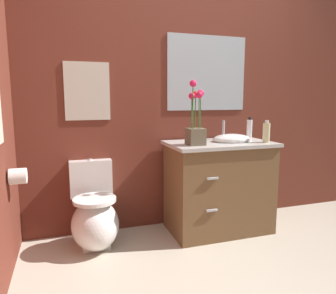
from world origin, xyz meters
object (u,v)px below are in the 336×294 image
at_px(flower_vase, 196,126).
at_px(wall_poster, 87,91).
at_px(toilet, 95,217).
at_px(vanity_cabinet, 219,185).
at_px(lotion_bottle, 249,130).
at_px(wall_mirror, 207,73).
at_px(toilet_paper_roll, 18,176).
at_px(soap_bottle, 266,132).

bearing_deg(flower_vase, wall_poster, 155.11).
distance_m(toilet, wall_poster, 1.06).
xyz_separation_m(vanity_cabinet, lotion_bottle, (0.32, 0.04, 0.50)).
relative_size(toilet, flower_vase, 1.29).
bearing_deg(wall_mirror, flower_vase, -125.63).
bearing_deg(wall_mirror, wall_poster, 180.00).
bearing_deg(vanity_cabinet, lotion_bottle, 6.32).
bearing_deg(wall_poster, lotion_bottle, -10.16).
bearing_deg(flower_vase, toilet_paper_roll, -176.86).
distance_m(wall_poster, wall_mirror, 1.13).
xyz_separation_m(lotion_bottle, wall_poster, (-1.44, 0.26, 0.35)).
bearing_deg(soap_bottle, wall_mirror, 130.63).
bearing_deg(wall_poster, wall_mirror, 0.00).
height_order(wall_poster, toilet_paper_roll, wall_poster).
bearing_deg(lotion_bottle, wall_poster, 169.84).
height_order(toilet, wall_poster, wall_poster).
xyz_separation_m(toilet, flower_vase, (0.84, -0.12, 0.74)).
bearing_deg(lotion_bottle, wall_mirror, 141.41).
relative_size(vanity_cabinet, lotion_bottle, 4.68).
height_order(lotion_bottle, toilet_paper_roll, lotion_bottle).
bearing_deg(lotion_bottle, toilet_paper_roll, -174.02).
height_order(wall_mirror, toilet_paper_roll, wall_mirror).
relative_size(soap_bottle, lotion_bottle, 0.92).
height_order(flower_vase, wall_poster, wall_poster).
relative_size(soap_bottle, wall_mirror, 0.25).
distance_m(flower_vase, wall_poster, 0.97).
height_order(toilet, toilet_paper_roll, toilet_paper_roll).
distance_m(toilet, soap_bottle, 1.65).
relative_size(vanity_cabinet, wall_poster, 2.05).
bearing_deg(lotion_bottle, vanity_cabinet, -173.68).
height_order(lotion_bottle, wall_poster, wall_poster).
bearing_deg(toilet, soap_bottle, -6.66).
bearing_deg(wall_mirror, lotion_bottle, -38.59).
distance_m(soap_bottle, lotion_bottle, 0.19).
bearing_deg(lotion_bottle, toilet, -179.64).
bearing_deg(soap_bottle, wall_poster, 163.54).
bearing_deg(vanity_cabinet, wall_poster, 165.31).
height_order(soap_bottle, toilet_paper_roll, soap_bottle).
bearing_deg(toilet_paper_roll, flower_vase, 3.14).
distance_m(vanity_cabinet, toilet_paper_roll, 1.67).
bearing_deg(wall_poster, toilet, -90.00).
height_order(toilet, flower_vase, flower_vase).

